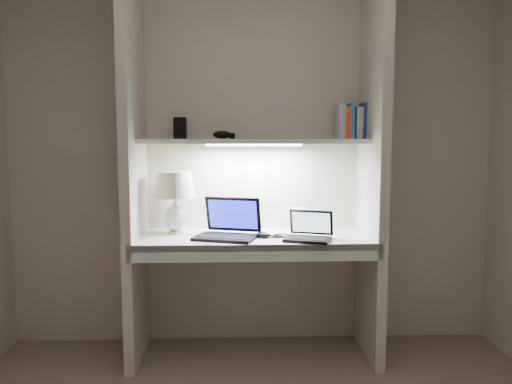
{
  "coord_description": "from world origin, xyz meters",
  "views": [
    {
      "loc": [
        -0.11,
        -1.81,
        1.36
      ],
      "look_at": [
        0.0,
        1.05,
        1.06
      ],
      "focal_mm": 35.0,
      "sensor_mm": 36.0,
      "label": 1
    }
  ],
  "objects_px": {
    "laptop_netbook": "(309,233)",
    "speaker": "(299,219)",
    "table_lamp": "(175,192)",
    "book_row": "(353,122)",
    "laptop_main": "(228,228)"
  },
  "relations": [
    {
      "from": "laptop_netbook",
      "to": "speaker",
      "type": "relative_size",
      "value": 2.14
    },
    {
      "from": "table_lamp",
      "to": "speaker",
      "type": "xyz_separation_m",
      "value": [
        0.79,
        0.05,
        -0.19
      ]
    },
    {
      "from": "speaker",
      "to": "book_row",
      "type": "xyz_separation_m",
      "value": [
        0.34,
        -0.02,
        0.63
      ]
    },
    {
      "from": "laptop_netbook",
      "to": "speaker",
      "type": "height_order",
      "value": "laptop_netbook"
    },
    {
      "from": "laptop_netbook",
      "to": "book_row",
      "type": "xyz_separation_m",
      "value": [
        0.31,
        0.26,
        0.66
      ]
    },
    {
      "from": "speaker",
      "to": "laptop_netbook",
      "type": "bearing_deg",
      "value": -69.01
    },
    {
      "from": "table_lamp",
      "to": "book_row",
      "type": "xyz_separation_m",
      "value": [
        1.13,
        0.03,
        0.44
      ]
    },
    {
      "from": "table_lamp",
      "to": "speaker",
      "type": "relative_size",
      "value": 2.61
    },
    {
      "from": "laptop_main",
      "to": "laptop_netbook",
      "type": "height_order",
      "value": "laptop_main"
    },
    {
      "from": "table_lamp",
      "to": "book_row",
      "type": "height_order",
      "value": "book_row"
    },
    {
      "from": "laptop_main",
      "to": "book_row",
      "type": "relative_size",
      "value": 1.91
    },
    {
      "from": "laptop_main",
      "to": "laptop_netbook",
      "type": "distance_m",
      "value": 0.49
    },
    {
      "from": "laptop_netbook",
      "to": "speaker",
      "type": "xyz_separation_m",
      "value": [
        -0.03,
        0.28,
        0.04
      ]
    },
    {
      "from": "book_row",
      "to": "laptop_netbook",
      "type": "bearing_deg",
      "value": -140.18
    },
    {
      "from": "laptop_netbook",
      "to": "speaker",
      "type": "bearing_deg",
      "value": 114.42
    }
  ]
}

